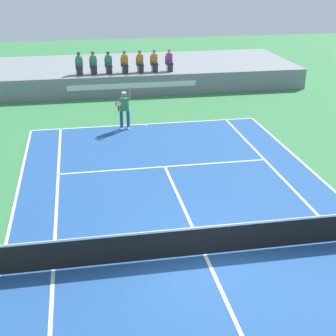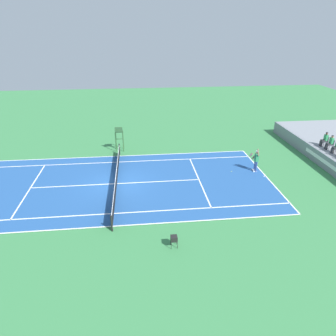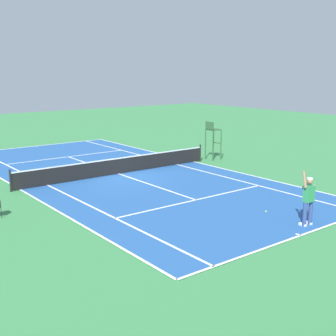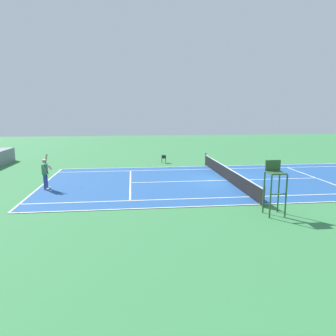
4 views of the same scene
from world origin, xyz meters
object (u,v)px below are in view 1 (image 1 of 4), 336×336
(spectator_seated_2, at_px, (109,63))
(tennis_ball, at_px, (128,142))
(spectator_seated_5, at_px, (154,61))
(tennis_player, at_px, (124,109))
(spectator_seated_0, at_px, (79,64))
(spectator_seated_3, at_px, (125,62))
(spectator_seated_1, at_px, (93,63))
(spectator_seated_4, at_px, (140,62))
(spectator_seated_6, at_px, (169,61))

(spectator_seated_2, bearing_deg, tennis_ball, -89.01)
(spectator_seated_5, relative_size, tennis_player, 0.61)
(spectator_seated_0, distance_m, tennis_player, 7.28)
(spectator_seated_3, bearing_deg, spectator_seated_0, 180.00)
(spectator_seated_0, bearing_deg, spectator_seated_2, 0.00)
(spectator_seated_5, distance_m, tennis_ball, 9.48)
(spectator_seated_1, distance_m, spectator_seated_4, 2.77)
(spectator_seated_4, relative_size, tennis_player, 0.61)
(spectator_seated_0, xyz_separation_m, spectator_seated_5, (4.46, 0.00, 0.00))
(spectator_seated_5, bearing_deg, spectator_seated_4, 180.00)
(spectator_seated_4, relative_size, spectator_seated_5, 1.00)
(spectator_seated_0, distance_m, spectator_seated_1, 0.83)
(spectator_seated_1, bearing_deg, spectator_seated_3, 0.00)
(spectator_seated_5, distance_m, spectator_seated_6, 0.92)
(tennis_player, relative_size, tennis_ball, 30.63)
(spectator_seated_4, height_order, spectator_seated_5, same)
(spectator_seated_3, height_order, spectator_seated_4, same)
(tennis_player, bearing_deg, spectator_seated_0, 105.48)
(spectator_seated_6, bearing_deg, tennis_ball, -111.42)
(spectator_seated_0, bearing_deg, tennis_player, -74.52)
(spectator_seated_6, xyz_separation_m, tennis_player, (-3.45, -6.97, -0.85))
(spectator_seated_0, height_order, tennis_player, spectator_seated_0)
(spectator_seated_0, bearing_deg, spectator_seated_6, 0.00)
(spectator_seated_1, xyz_separation_m, spectator_seated_2, (0.90, 0.00, 0.00))
(tennis_ball, bearing_deg, tennis_player, 88.44)
(tennis_player, bearing_deg, spectator_seated_5, 70.04)
(spectator_seated_4, height_order, spectator_seated_6, same)
(spectator_seated_1, distance_m, spectator_seated_6, 4.56)
(spectator_seated_2, height_order, tennis_player, spectator_seated_2)
(tennis_player, bearing_deg, spectator_seated_3, 83.89)
(tennis_ball, bearing_deg, spectator_seated_6, 68.58)
(spectator_seated_2, xyz_separation_m, spectator_seated_5, (2.74, 0.00, 0.00))
(spectator_seated_5, height_order, tennis_ball, spectator_seated_5)
(spectator_seated_2, bearing_deg, spectator_seated_0, 180.00)
(spectator_seated_0, height_order, spectator_seated_4, same)
(spectator_seated_6, height_order, tennis_player, spectator_seated_6)
(spectator_seated_3, bearing_deg, tennis_ball, -95.11)
(spectator_seated_2, xyz_separation_m, spectator_seated_4, (1.88, 0.00, 0.00))
(spectator_seated_4, distance_m, spectator_seated_6, 1.78)
(spectator_seated_1, bearing_deg, spectator_seated_2, 0.00)
(spectator_seated_5, bearing_deg, spectator_seated_6, 0.00)
(spectator_seated_3, height_order, spectator_seated_5, same)
(spectator_seated_2, bearing_deg, spectator_seated_4, 0.00)
(spectator_seated_1, height_order, spectator_seated_2, same)
(spectator_seated_0, relative_size, spectator_seated_3, 1.00)
(spectator_seated_3, relative_size, spectator_seated_6, 1.00)
(spectator_seated_0, height_order, tennis_ball, spectator_seated_0)
(spectator_seated_2, xyz_separation_m, tennis_player, (0.21, -6.97, -0.85))
(spectator_seated_2, distance_m, spectator_seated_4, 1.88)
(spectator_seated_1, height_order, spectator_seated_3, same)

